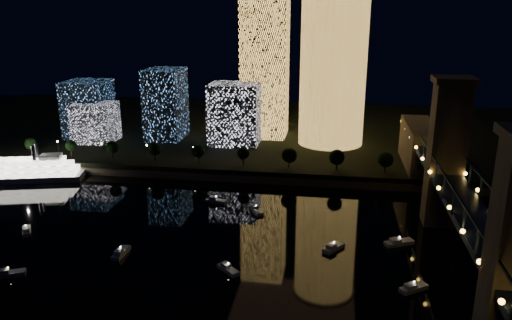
# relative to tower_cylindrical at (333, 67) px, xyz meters

# --- Properties ---
(ground) EXTENTS (520.00, 520.00, 0.00)m
(ground) POSITION_rel_tower_cylindrical_xyz_m (-26.64, -131.48, -43.14)
(ground) COLOR black
(ground) RESTS_ON ground
(far_bank) EXTENTS (420.00, 160.00, 5.00)m
(far_bank) POSITION_rel_tower_cylindrical_xyz_m (-26.64, 28.52, -40.64)
(far_bank) COLOR black
(far_bank) RESTS_ON ground
(seawall) EXTENTS (420.00, 6.00, 3.00)m
(seawall) POSITION_rel_tower_cylindrical_xyz_m (-26.64, -49.48, -41.64)
(seawall) COLOR #6B5E4C
(seawall) RESTS_ON ground
(tower_cylindrical) EXTENTS (34.00, 34.00, 76.03)m
(tower_cylindrical) POSITION_rel_tower_cylindrical_xyz_m (0.00, 0.00, 0.00)
(tower_cylindrical) COLOR #FFBB51
(tower_cylindrical) RESTS_ON far_bank
(tower_rectangular) EXTENTS (23.11, 23.11, 73.55)m
(tower_rectangular) POSITION_rel_tower_cylindrical_xyz_m (-34.93, 11.11, -1.36)
(tower_rectangular) COLOR #FFBB51
(tower_rectangular) RESTS_ON far_bank
(midrise_blocks) EXTENTS (101.75, 33.26, 35.75)m
(midrise_blocks) POSITION_rel_tower_cylindrical_xyz_m (-89.60, -6.30, -23.11)
(midrise_blocks) COLOR silver
(midrise_blocks) RESTS_ON far_bank
(truss_bridge) EXTENTS (13.00, 266.00, 50.00)m
(truss_bridge) POSITION_rel_tower_cylindrical_xyz_m (38.36, -127.76, -26.89)
(truss_bridge) COLOR #18264D
(truss_bridge) RESTS_ON ground
(riverboat) EXTENTS (53.91, 23.33, 15.96)m
(riverboat) POSITION_rel_tower_cylindrical_xyz_m (-131.03, -63.69, -39.05)
(riverboat) COLOR silver
(riverboat) RESTS_ON ground
(motorboats) EXTENTS (128.19, 84.51, 2.78)m
(motorboats) POSITION_rel_tower_cylindrical_xyz_m (-29.07, -115.80, -42.32)
(motorboats) COLOR silver
(motorboats) RESTS_ON ground
(esplanade_trees) EXTENTS (165.95, 6.68, 8.84)m
(esplanade_trees) POSITION_rel_tower_cylindrical_xyz_m (-44.74, -43.48, -32.67)
(esplanade_trees) COLOR black
(esplanade_trees) RESTS_ON far_bank
(street_lamps) EXTENTS (132.70, 0.70, 5.65)m
(street_lamps) POSITION_rel_tower_cylindrical_xyz_m (-60.64, -37.48, -34.12)
(street_lamps) COLOR black
(street_lamps) RESTS_ON far_bank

